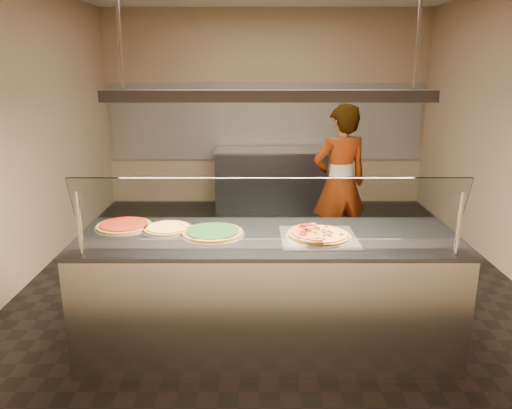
{
  "coord_description": "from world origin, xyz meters",
  "views": [
    {
      "loc": [
        -0.16,
        -4.94,
        2.15
      ],
      "look_at": [
        -0.16,
        -0.88,
        1.02
      ],
      "focal_mm": 35.0,
      "sensor_mm": 36.0,
      "label": 1
    }
  ],
  "objects_px": {
    "pizza_spinach": "(213,232)",
    "heat_lamp_housing": "(268,96)",
    "sneeze_guard": "(269,210)",
    "pizza_tomato": "(124,225)",
    "serving_counter": "(267,293)",
    "half_pizza_pepperoni": "(304,233)",
    "worker": "(340,184)",
    "prep_table": "(271,179)",
    "pizza_cheese": "(168,228)",
    "perforated_tray": "(319,237)",
    "pizza_spatula": "(190,226)",
    "half_pizza_sausage": "(334,234)"
  },
  "relations": [
    {
      "from": "pizza_spinach",
      "to": "heat_lamp_housing",
      "type": "relative_size",
      "value": 0.21
    },
    {
      "from": "half_pizza_pepperoni",
      "to": "pizza_cheese",
      "type": "bearing_deg",
      "value": 169.84
    },
    {
      "from": "serving_counter",
      "to": "sneeze_guard",
      "type": "xyz_separation_m",
      "value": [
        0.0,
        -0.34,
        0.76
      ]
    },
    {
      "from": "sneeze_guard",
      "to": "perforated_tray",
      "type": "height_order",
      "value": "sneeze_guard"
    },
    {
      "from": "serving_counter",
      "to": "half_pizza_pepperoni",
      "type": "bearing_deg",
      "value": -10.2
    },
    {
      "from": "sneeze_guard",
      "to": "heat_lamp_housing",
      "type": "bearing_deg",
      "value": 90.0
    },
    {
      "from": "pizza_cheese",
      "to": "serving_counter",
      "type": "bearing_deg",
      "value": -10.15
    },
    {
      "from": "pizza_cheese",
      "to": "pizza_spatula",
      "type": "distance_m",
      "value": 0.17
    },
    {
      "from": "half_pizza_sausage",
      "to": "worker",
      "type": "bearing_deg",
      "value": 79.36
    },
    {
      "from": "perforated_tray",
      "to": "pizza_cheese",
      "type": "distance_m",
      "value": 1.16
    },
    {
      "from": "sneeze_guard",
      "to": "half_pizza_pepperoni",
      "type": "height_order",
      "value": "sneeze_guard"
    },
    {
      "from": "sneeze_guard",
      "to": "prep_table",
      "type": "height_order",
      "value": "sneeze_guard"
    },
    {
      "from": "perforated_tray",
      "to": "worker",
      "type": "bearing_deg",
      "value": 76.3
    },
    {
      "from": "heat_lamp_housing",
      "to": "perforated_tray",
      "type": "bearing_deg",
      "value": -7.51
    },
    {
      "from": "prep_table",
      "to": "heat_lamp_housing",
      "type": "height_order",
      "value": "heat_lamp_housing"
    },
    {
      "from": "pizza_tomato",
      "to": "pizza_spatula",
      "type": "xyz_separation_m",
      "value": [
        0.53,
        -0.06,
        0.01
      ]
    },
    {
      "from": "sneeze_guard",
      "to": "worker",
      "type": "distance_m",
      "value": 2.43
    },
    {
      "from": "serving_counter",
      "to": "pizza_spatula",
      "type": "distance_m",
      "value": 0.79
    },
    {
      "from": "sneeze_guard",
      "to": "pizza_tomato",
      "type": "distance_m",
      "value": 1.28
    },
    {
      "from": "half_pizza_sausage",
      "to": "pizza_cheese",
      "type": "xyz_separation_m",
      "value": [
        -1.25,
        0.19,
        -0.01
      ]
    },
    {
      "from": "sneeze_guard",
      "to": "half_pizza_pepperoni",
      "type": "relative_size",
      "value": 5.66
    },
    {
      "from": "pizza_cheese",
      "to": "pizza_tomato",
      "type": "bearing_deg",
      "value": 168.62
    },
    {
      "from": "serving_counter",
      "to": "heat_lamp_housing",
      "type": "relative_size",
      "value": 1.23
    },
    {
      "from": "pizza_spinach",
      "to": "pizza_cheese",
      "type": "xyz_separation_m",
      "value": [
        -0.36,
        0.11,
        -0.0
      ]
    },
    {
      "from": "pizza_spinach",
      "to": "prep_table",
      "type": "bearing_deg",
      "value": 82.03
    },
    {
      "from": "half_pizza_pepperoni",
      "to": "half_pizza_sausage",
      "type": "bearing_deg",
      "value": -0.56
    },
    {
      "from": "pizza_spinach",
      "to": "pizza_tomato",
      "type": "bearing_deg",
      "value": 165.77
    },
    {
      "from": "pizza_tomato",
      "to": "perforated_tray",
      "type": "bearing_deg",
      "value": -9.79
    },
    {
      "from": "pizza_tomato",
      "to": "prep_table",
      "type": "distance_m",
      "value": 4.0
    },
    {
      "from": "serving_counter",
      "to": "worker",
      "type": "relative_size",
      "value": 1.6
    },
    {
      "from": "half_pizza_pepperoni",
      "to": "pizza_spatula",
      "type": "bearing_deg",
      "value": 167.41
    },
    {
      "from": "pizza_spinach",
      "to": "pizza_spatula",
      "type": "xyz_separation_m",
      "value": [
        -0.18,
        0.12,
        0.01
      ]
    },
    {
      "from": "half_pizza_pepperoni",
      "to": "prep_table",
      "type": "bearing_deg",
      "value": 91.75
    },
    {
      "from": "serving_counter",
      "to": "sneeze_guard",
      "type": "bearing_deg",
      "value": -90.0
    },
    {
      "from": "pizza_cheese",
      "to": "pizza_spatula",
      "type": "bearing_deg",
      "value": 2.33
    },
    {
      "from": "perforated_tray",
      "to": "pizza_cheese",
      "type": "bearing_deg",
      "value": 170.71
    },
    {
      "from": "sneeze_guard",
      "to": "worker",
      "type": "xyz_separation_m",
      "value": [
        0.85,
        2.25,
        -0.34
      ]
    },
    {
      "from": "serving_counter",
      "to": "half_pizza_sausage",
      "type": "bearing_deg",
      "value": -5.87
    },
    {
      "from": "pizza_tomato",
      "to": "pizza_spatula",
      "type": "distance_m",
      "value": 0.53
    },
    {
      "from": "serving_counter",
      "to": "perforated_tray",
      "type": "xyz_separation_m",
      "value": [
        0.38,
        -0.05,
        0.47
      ]
    },
    {
      "from": "pizza_tomato",
      "to": "pizza_cheese",
      "type": "bearing_deg",
      "value": -11.38
    },
    {
      "from": "perforated_tray",
      "to": "pizza_spinach",
      "type": "distance_m",
      "value": 0.79
    },
    {
      "from": "half_pizza_pepperoni",
      "to": "pizza_tomato",
      "type": "xyz_separation_m",
      "value": [
        -1.39,
        0.26,
        -0.02
      ]
    },
    {
      "from": "prep_table",
      "to": "half_pizza_pepperoni",
      "type": "bearing_deg",
      "value": -88.25
    },
    {
      "from": "prep_table",
      "to": "heat_lamp_housing",
      "type": "xyz_separation_m",
      "value": [
        -0.14,
        -3.98,
        1.48
      ]
    },
    {
      "from": "prep_table",
      "to": "pizza_tomato",
      "type": "bearing_deg",
      "value": -108.54
    },
    {
      "from": "worker",
      "to": "heat_lamp_housing",
      "type": "xyz_separation_m",
      "value": [
        -0.85,
        -1.91,
        1.07
      ]
    },
    {
      "from": "perforated_tray",
      "to": "half_pizza_pepperoni",
      "type": "xyz_separation_m",
      "value": [
        -0.11,
        0.0,
        0.03
      ]
    },
    {
      "from": "half_pizza_pepperoni",
      "to": "pizza_cheese",
      "type": "xyz_separation_m",
      "value": [
        -1.03,
        0.18,
        -0.02
      ]
    },
    {
      "from": "pizza_spinach",
      "to": "pizza_cheese",
      "type": "distance_m",
      "value": 0.37
    }
  ]
}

